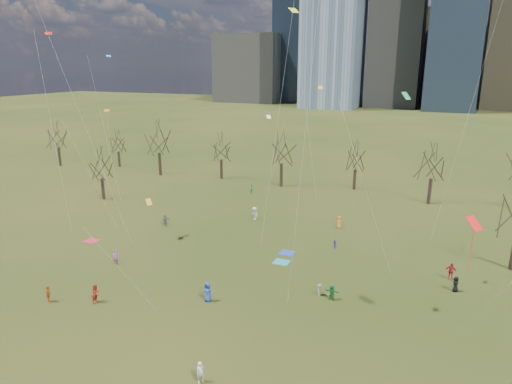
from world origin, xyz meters
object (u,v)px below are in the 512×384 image
at_px(blanket_teal, 281,262).
at_px(blanket_navy, 287,253).
at_px(person_2, 96,293).
at_px(blanket_crimson, 92,241).
at_px(person_0, 208,292).
at_px(person_1, 201,372).
at_px(person_4, 48,294).

distance_m(blanket_teal, blanket_navy, 2.55).
relative_size(blanket_teal, person_2, 0.93).
distance_m(blanket_crimson, person_2, 15.59).
relative_size(blanket_navy, person_0, 0.88).
distance_m(person_1, person_2, 14.87).
bearing_deg(person_0, person_1, -55.47).
relative_size(person_1, person_4, 1.01).
distance_m(person_1, person_4, 18.15).
height_order(blanket_teal, person_4, person_4).
xyz_separation_m(blanket_crimson, person_2, (10.72, -11.29, 0.85)).
bearing_deg(person_1, person_4, 117.50).
height_order(person_1, person_2, person_2).
height_order(blanket_teal, blanket_navy, same).
relative_size(person_0, person_4, 1.20).
xyz_separation_m(person_1, person_2, (-13.73, 5.72, 0.09)).
distance_m(blanket_crimson, person_0, 21.08).
xyz_separation_m(person_2, person_4, (-3.95, -1.60, -0.10)).
height_order(blanket_crimson, person_2, person_2).
xyz_separation_m(blanket_navy, person_0, (-3.00, -12.93, 0.90)).
xyz_separation_m(person_0, person_4, (-12.96, -5.53, -0.15)).
xyz_separation_m(blanket_teal, person_4, (-16.21, -15.93, 0.75)).
height_order(blanket_navy, person_0, person_0).
bearing_deg(person_1, blanket_teal, 44.81).
bearing_deg(person_0, person_4, -148.37).
bearing_deg(blanket_navy, blanket_crimson, -166.22).
relative_size(blanket_crimson, person_0, 0.88).
relative_size(blanket_navy, person_1, 1.04).
bearing_deg(person_4, blanket_teal, -105.77).
xyz_separation_m(blanket_navy, person_1, (1.71, -22.59, 0.75)).
height_order(person_0, person_1, person_0).
relative_size(person_0, person_1, 1.19).
bearing_deg(person_0, blanket_teal, 81.13).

